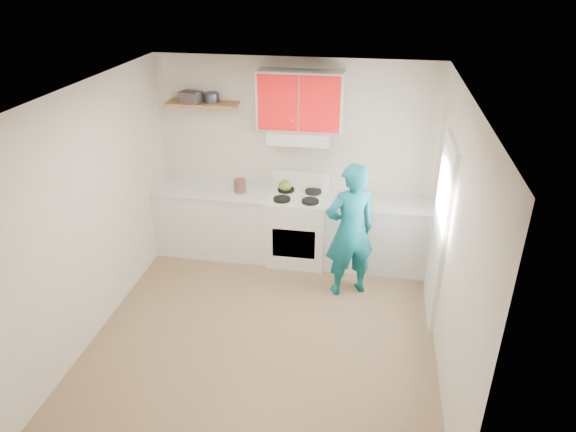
% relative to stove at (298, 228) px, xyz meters
% --- Properties ---
extents(floor, '(3.80, 3.80, 0.00)m').
position_rel_stove_xyz_m(floor, '(-0.10, -1.57, -0.46)').
color(floor, brown).
rests_on(floor, ground).
extents(ceiling, '(3.60, 3.80, 0.04)m').
position_rel_stove_xyz_m(ceiling, '(-0.10, -1.57, 2.14)').
color(ceiling, white).
rests_on(ceiling, floor).
extents(back_wall, '(3.60, 0.04, 2.60)m').
position_rel_stove_xyz_m(back_wall, '(-0.10, 0.32, 0.84)').
color(back_wall, beige).
rests_on(back_wall, floor).
extents(front_wall, '(3.60, 0.04, 2.60)m').
position_rel_stove_xyz_m(front_wall, '(-0.10, -3.47, 0.84)').
color(front_wall, beige).
rests_on(front_wall, floor).
extents(left_wall, '(0.04, 3.80, 2.60)m').
position_rel_stove_xyz_m(left_wall, '(-1.90, -1.57, 0.84)').
color(left_wall, beige).
rests_on(left_wall, floor).
extents(right_wall, '(0.04, 3.80, 2.60)m').
position_rel_stove_xyz_m(right_wall, '(1.70, -1.57, 0.84)').
color(right_wall, beige).
rests_on(right_wall, floor).
extents(door, '(0.05, 0.85, 2.05)m').
position_rel_stove_xyz_m(door, '(1.68, -0.88, 0.56)').
color(door, white).
rests_on(door, floor).
extents(door_glass, '(0.01, 0.55, 0.95)m').
position_rel_stove_xyz_m(door_glass, '(1.65, -0.88, 0.99)').
color(door_glass, white).
rests_on(door_glass, door).
extents(counter_left, '(1.52, 0.60, 0.90)m').
position_rel_stove_xyz_m(counter_left, '(-1.14, 0.02, -0.01)').
color(counter_left, silver).
rests_on(counter_left, floor).
extents(counter_right, '(1.32, 0.60, 0.90)m').
position_rel_stove_xyz_m(counter_right, '(1.04, 0.02, -0.01)').
color(counter_right, silver).
rests_on(counter_right, floor).
extents(stove, '(0.76, 0.65, 0.92)m').
position_rel_stove_xyz_m(stove, '(0.00, 0.00, 0.00)').
color(stove, white).
rests_on(stove, floor).
extents(range_hood, '(0.76, 0.44, 0.15)m').
position_rel_stove_xyz_m(range_hood, '(0.00, 0.10, 1.24)').
color(range_hood, silver).
rests_on(range_hood, back_wall).
extents(upper_cabinets, '(1.02, 0.33, 0.70)m').
position_rel_stove_xyz_m(upper_cabinets, '(0.00, 0.16, 1.66)').
color(upper_cabinets, red).
rests_on(upper_cabinets, back_wall).
extents(shelf, '(0.90, 0.30, 0.04)m').
position_rel_stove_xyz_m(shelf, '(-1.25, 0.18, 1.56)').
color(shelf, brown).
rests_on(shelf, back_wall).
extents(books, '(0.29, 0.23, 0.13)m').
position_rel_stove_xyz_m(books, '(-1.39, 0.16, 1.64)').
color(books, '#443C42').
rests_on(books, shelf).
extents(tin, '(0.23, 0.23, 0.12)m').
position_rel_stove_xyz_m(tin, '(-1.13, 0.21, 1.64)').
color(tin, '#333D4C').
rests_on(tin, shelf).
extents(kettle, '(0.18, 0.18, 0.15)m').
position_rel_stove_xyz_m(kettle, '(-0.19, 0.14, 0.53)').
color(kettle, '#597520').
rests_on(kettle, stove).
extents(crock, '(0.21, 0.21, 0.19)m').
position_rel_stove_xyz_m(crock, '(-0.77, 0.01, 0.54)').
color(crock, brown).
rests_on(crock, counter_left).
extents(cutting_board, '(0.29, 0.22, 0.02)m').
position_rel_stove_xyz_m(cutting_board, '(0.93, -0.01, 0.45)').
color(cutting_board, olive).
rests_on(cutting_board, counter_right).
extents(silicone_mat, '(0.35, 0.32, 0.01)m').
position_rel_stove_xyz_m(silicone_mat, '(1.27, 0.06, 0.44)').
color(silicone_mat, red).
rests_on(silicone_mat, counter_right).
extents(person, '(0.72, 0.62, 1.66)m').
position_rel_stove_xyz_m(person, '(0.71, -0.66, 0.37)').
color(person, '#0C626F').
rests_on(person, floor).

